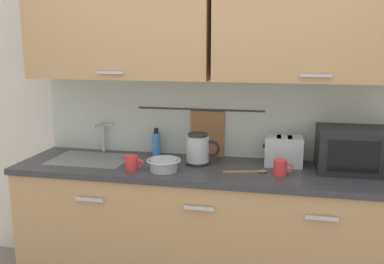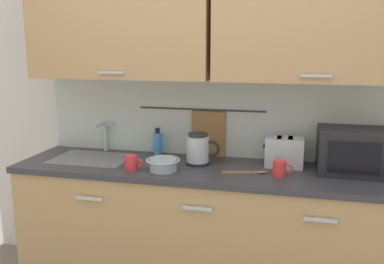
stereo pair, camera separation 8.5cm
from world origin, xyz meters
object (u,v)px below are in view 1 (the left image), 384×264
at_px(dish_soap_bottle, 156,143).
at_px(mixing_bowl, 164,164).
at_px(microwave, 355,150).
at_px(mug_by_kettle, 281,168).
at_px(wooden_spoon, 251,172).
at_px(toaster, 284,151).
at_px(electric_kettle, 198,149).
at_px(mug_near_sink, 132,163).

xyz_separation_m(dish_soap_bottle, mixing_bowl, (0.16, -0.36, -0.04)).
relative_size(microwave, mug_by_kettle, 3.83).
bearing_deg(wooden_spoon, dish_soap_bottle, 158.00).
xyz_separation_m(mixing_bowl, toaster, (0.73, 0.29, 0.05)).
height_order(microwave, toaster, microwave).
relative_size(microwave, dish_soap_bottle, 2.35).
bearing_deg(electric_kettle, wooden_spoon, -18.04).
bearing_deg(mug_near_sink, dish_soap_bottle, 83.82).
bearing_deg(electric_kettle, mug_near_sink, -149.07).
relative_size(microwave, toaster, 1.80).
bearing_deg(microwave, wooden_spoon, -164.85).
relative_size(microwave, wooden_spoon, 1.68).
bearing_deg(toaster, mixing_bowl, -158.42).
relative_size(microwave, mug_near_sink, 3.83).
xyz_separation_m(electric_kettle, wooden_spoon, (0.35, -0.12, -0.10)).
bearing_deg(microwave, mug_near_sink, -168.29).
height_order(dish_soap_bottle, toaster, dish_soap_bottle).
bearing_deg(electric_kettle, mug_by_kettle, -14.18).
distance_m(mug_near_sink, wooden_spoon, 0.74).
distance_m(dish_soap_bottle, toaster, 0.89).
distance_m(mixing_bowl, mug_by_kettle, 0.72).
bearing_deg(wooden_spoon, toaster, 46.77).
distance_m(microwave, dish_soap_bottle, 1.32).
bearing_deg(microwave, dish_soap_bottle, 175.28).
height_order(microwave, wooden_spoon, microwave).
bearing_deg(electric_kettle, microwave, 3.20).
bearing_deg(mug_by_kettle, microwave, 22.82).
bearing_deg(dish_soap_bottle, mixing_bowl, -66.71).
height_order(electric_kettle, mixing_bowl, electric_kettle).
xyz_separation_m(microwave, mixing_bowl, (-1.16, -0.25, -0.09)).
xyz_separation_m(mixing_bowl, mug_by_kettle, (0.71, 0.06, 0.00)).
xyz_separation_m(mug_by_kettle, wooden_spoon, (-0.18, 0.02, -0.04)).
relative_size(microwave, mixing_bowl, 2.15).
xyz_separation_m(toaster, wooden_spoon, (-0.20, -0.21, -0.09)).
distance_m(microwave, electric_kettle, 0.98).
height_order(electric_kettle, mug_near_sink, electric_kettle).
height_order(microwave, dish_soap_bottle, microwave).
bearing_deg(wooden_spoon, mixing_bowl, -171.39).
height_order(dish_soap_bottle, wooden_spoon, dish_soap_bottle).
height_order(mixing_bowl, wooden_spoon, mixing_bowl).
distance_m(electric_kettle, mug_near_sink, 0.45).
bearing_deg(toaster, electric_kettle, -170.39).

